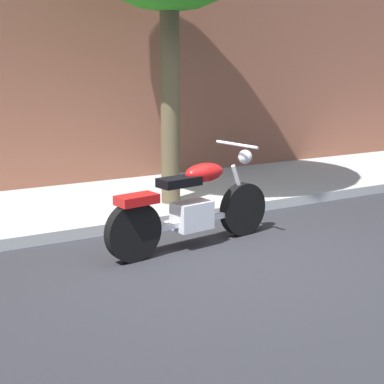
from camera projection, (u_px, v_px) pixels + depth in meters
The scene contains 3 objects.
ground_plane at pixel (219, 258), 6.38m from camera, with size 60.00×60.00×0.00m, color #28282D.
sidewalk at pixel (121, 202), 8.64m from camera, with size 22.25×2.55×0.14m, color #AEAEAE.
motorcycle at pixel (192, 208), 6.67m from camera, with size 2.23×0.70×1.15m.
Camera 1 is at (-3.27, -5.12, 2.10)m, focal length 54.99 mm.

